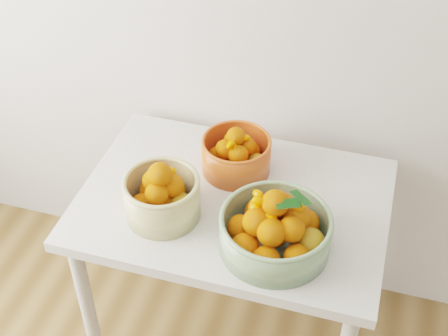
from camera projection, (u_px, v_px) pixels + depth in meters
The scene contains 4 objects.
table at pixel (233, 220), 2.10m from camera, with size 1.00×0.70×0.75m.
bowl_cream at pixel (162, 196), 1.93m from camera, with size 0.30×0.30×0.21m.
bowl_green at pixel (276, 230), 1.83m from camera, with size 0.39×0.39×0.21m.
bowl_orange at pixel (236, 154), 2.10m from camera, with size 0.29×0.29×0.17m.
Camera 1 is at (0.12, 0.18, 2.15)m, focal length 50.00 mm.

